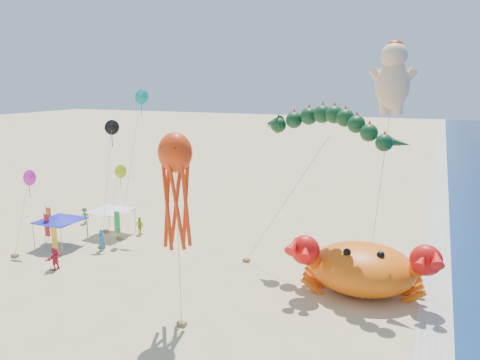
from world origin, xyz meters
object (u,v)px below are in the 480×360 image
at_px(octopus_kite, 176,182).
at_px(canopy_blue, 60,218).
at_px(crab_inflatable, 362,267).
at_px(cherub_kite, 393,76).
at_px(dragon_kite, 327,129).
at_px(canopy_white, 111,208).

relative_size(octopus_kite, canopy_blue, 3.07).
xyz_separation_m(crab_inflatable, cherub_kite, (0.41, 7.77, 12.30)).
distance_m(dragon_kite, canopy_white, 21.33).
relative_size(dragon_kite, octopus_kite, 1.07).
xyz_separation_m(cherub_kite, canopy_white, (-23.25, -4.40, -11.64)).
height_order(crab_inflatable, octopus_kite, octopus_kite).
bearing_deg(octopus_kite, cherub_kite, 56.96).
distance_m(dragon_kite, octopus_kite, 11.60).
bearing_deg(crab_inflatable, canopy_blue, -178.06).
relative_size(crab_inflatable, dragon_kite, 0.79).
xyz_separation_m(canopy_blue, canopy_white, (1.98, 4.20, -0.00)).
xyz_separation_m(octopus_kite, canopy_white, (-13.39, 10.76, -5.71)).
bearing_deg(canopy_blue, crab_inflatable, 1.94).
bearing_deg(canopy_white, dragon_kite, -3.83).
height_order(cherub_kite, octopus_kite, cherub_kite).
distance_m(crab_inflatable, dragon_kite, 9.49).
bearing_deg(canopy_white, octopus_kite, -38.79).
distance_m(dragon_kite, cherub_kite, 7.63).
relative_size(dragon_kite, canopy_blue, 3.28).
height_order(crab_inflatable, canopy_white, crab_inflatable).
distance_m(octopus_kite, canopy_white, 18.10).
xyz_separation_m(cherub_kite, octopus_kite, (-9.86, -15.16, -5.93)).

